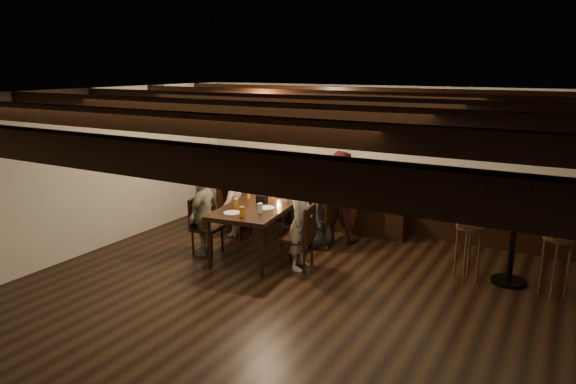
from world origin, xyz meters
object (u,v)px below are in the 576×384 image
Objects in this scene: chair_left_far at (207,237)px; person_right_far at (301,221)px; dining_table at (263,206)px; person_left_far at (204,214)px; high_top_table at (514,231)px; person_bench_right at (339,196)px; bar_stool_right at (555,265)px; chair_left_near at (235,219)px; person_bench_centre at (289,194)px; chair_right_far at (298,249)px; chair_right_near at (319,230)px; person_left_near at (232,199)px; bar_stool_left at (468,251)px; person_bench_left at (237,192)px; person_right_near at (321,210)px.

chair_left_far is 0.63× the size of person_right_far.
person_left_far is at bearing -149.04° from dining_table.
dining_table is at bearing -170.88° from high_top_table.
person_bench_right is 3.19m from bar_stool_right.
chair_left_near is 0.96m from person_left_far.
person_bench_centre is (0.63, 0.70, 0.33)m from chair_left_near.
chair_right_far is 0.66× the size of person_right_far.
person_bench_right reaches higher than chair_right_near.
person_left_near reaches higher than bar_stool_left.
bar_stool_left is (3.55, 0.89, -0.21)m from person_left_far.
person_bench_centre is 1.16× the size of bar_stool_left.
chair_left_near is at bearing -177.27° from high_top_table.
person_bench_left is (-1.02, 0.76, -0.07)m from dining_table.
chair_left_far is 0.68× the size of person_bench_left.
chair_left_near is 0.90× the size of high_top_table.
person_bench_left reaches higher than dining_table.
person_left_far is at bearing 90.00° from person_right_far.
person_left_far reaches higher than bar_stool_left.
person_right_near is (1.48, 0.21, -0.02)m from person_left_near.
high_top_table is at bearing -98.45° from person_right_near.
high_top_table is at bearing 168.91° from person_bench_left.
chair_left_far is at bearing -147.92° from dining_table.
dining_table is 1.72× the size of person_left_near.
bar_stool_right is (4.02, -0.65, -0.22)m from person_bench_centre.
person_bench_centre is (0.87, 0.28, 0.00)m from person_bench_left.
chair_left_near is 0.99m from person_bench_centre.
bar_stool_left is at bearing 95.89° from chair_left_far.
chair_left_near is 0.59m from person_bench_left.
bar_stool_left is at bearing -103.86° from person_right_near.
person_bench_left reaches higher than high_top_table.
bar_stool_right is (3.11, -0.63, -0.32)m from person_bench_right.
high_top_table is at bearing -79.27° from person_right_far.
chair_right_far is at bearing 167.76° from bar_stool_right.
chair_left_near is at bearing 90.00° from person_left_near.
person_left_far is 1.15× the size of high_top_table.
dining_table is at bearing 120.96° from person_left_far.
chair_right_far is 0.84× the size of high_top_table.
person_bench_right is 1.33× the size of bar_stool_right.
chair_right_near is 0.83× the size of bar_stool_right.
bar_stool_right is at bearing -101.09° from chair_right_near.
dining_table is 1.05m from person_bench_centre.
chair_left_near is 1.73m from person_bench_right.
person_right_far is at bearing -30.96° from dining_table.
high_top_table reaches higher than chair_right_near.
chair_left_far is 1.44m from chair_right_far.
high_top_table reaches higher than chair_left_far.
dining_table is 0.94m from chair_right_far.
person_left_near reaches higher than high_top_table.
person_left_near is 4.68m from bar_stool_right.
chair_right_far is 1.70m from person_bench_centre.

